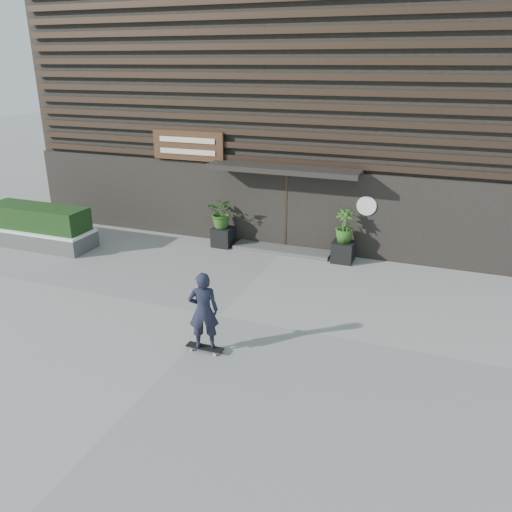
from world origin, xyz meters
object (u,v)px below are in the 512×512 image
at_px(planter_pot_left, 223,237).
at_px(raised_bed, 41,238).
at_px(skateboarder, 203,311).
at_px(planter_pot_right, 343,252).

relative_size(planter_pot_left, raised_bed, 0.17).
xyz_separation_m(planter_pot_left, raised_bed, (-5.37, -2.00, -0.05)).
xyz_separation_m(planter_pot_left, skateboarder, (2.26, -5.88, 0.59)).
bearing_deg(raised_bed, planter_pot_left, 20.40).
distance_m(planter_pot_right, raised_bed, 9.39).
bearing_deg(planter_pot_right, skateboarder, -104.68).
bearing_deg(planter_pot_right, planter_pot_left, 180.00).
height_order(planter_pot_left, planter_pot_right, same).
relative_size(planter_pot_left, skateboarder, 0.35).
bearing_deg(raised_bed, planter_pot_right, 12.29).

